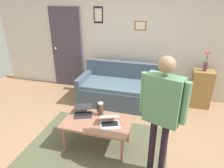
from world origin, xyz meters
The scene contains 12 objects.
ground_plane centered at (0.00, 0.00, 0.00)m, with size 7.68×7.68×0.00m, color #9A7455.
area_rug centered at (0.05, 0.13, 0.00)m, with size 2.24×1.78×0.01m, color #51553D.
back_wall centered at (0.00, -2.20, 1.35)m, with size 7.04×0.11×2.70m.
interior_door centered at (1.62, -2.11, 1.02)m, with size 0.82×0.09×2.05m.
couch centered at (0.04, -1.54, 0.31)m, with size 1.84×0.89×0.88m.
coffee_table centered at (0.05, 0.03, 0.42)m, with size 1.07×0.62×0.47m.
laptop_left centered at (0.35, -0.11, 0.52)m, with size 0.38×0.39×0.12m.
laptop_center centered at (-0.16, 0.04, 0.52)m, with size 0.39×0.38×0.16m.
french_press centered at (0.06, -0.17, 0.59)m, with size 0.11×0.09×0.26m.
side_shelf centered at (-1.70, -1.84, 0.42)m, with size 0.42×0.32×0.84m.
flower_vase centered at (-1.69, -1.84, 1.00)m, with size 0.11×0.09×0.42m.
person_standing centered at (-0.91, 0.36, 1.09)m, with size 0.59×0.32×1.70m.
Camera 1 is at (-0.90, 2.54, 2.30)m, focal length 32.46 mm.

